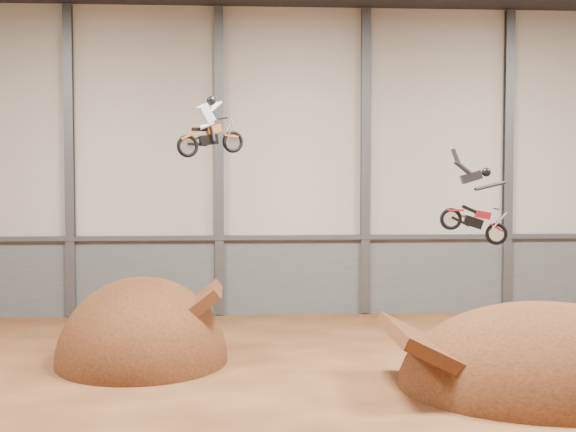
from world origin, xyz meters
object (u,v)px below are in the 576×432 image
at_px(fmx_rider_a, 212,123).
at_px(fmx_rider_b, 471,197).
at_px(landing_ramp, 545,387).
at_px(takeoff_ramp, 143,362).

relative_size(fmx_rider_a, fmx_rider_b, 0.77).
height_order(landing_ramp, fmx_rider_a, fmx_rider_a).
bearing_deg(landing_ramp, fmx_rider_a, 169.78).
xyz_separation_m(takeoff_ramp, fmx_rider_b, (10.46, -3.15, 5.72)).
height_order(takeoff_ramp, fmx_rider_b, fmx_rider_b).
xyz_separation_m(landing_ramp, fmx_rider_a, (-10.06, 1.81, 8.03)).
bearing_deg(fmx_rider_b, takeoff_ramp, 169.69).
bearing_deg(fmx_rider_b, landing_ramp, -18.70).
relative_size(landing_ramp, fmx_rider_b, 3.12).
height_order(landing_ramp, fmx_rider_b, fmx_rider_b).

